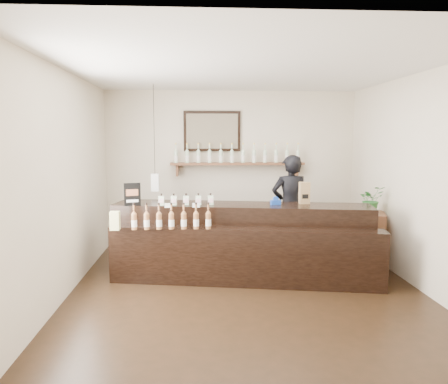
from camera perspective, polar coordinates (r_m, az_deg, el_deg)
name	(u,v)px	position (r m, az deg, el deg)	size (l,w,h in m)	color
ground	(246,290)	(5.81, 2.88, -12.66)	(5.00, 5.00, 0.00)	black
room_shell	(247,159)	(5.48, 3.00, 4.35)	(5.00, 5.00, 5.00)	beige
back_wall_decor	(224,149)	(7.83, -0.05, 5.58)	(2.66, 0.96, 1.69)	brown
counter	(242,243)	(6.21, 2.31, -6.73)	(3.71, 1.60, 1.19)	black
promo_sign	(132,194)	(6.20, -11.88, -0.31)	(0.22, 0.08, 0.32)	black
paper_bag	(304,193)	(6.37, 10.46, -0.11)	(0.15, 0.12, 0.31)	olive
tape_dispenser	(276,201)	(6.23, 6.76, -1.23)	(0.15, 0.08, 0.12)	#1740A4
side_cabinet	(369,240)	(7.06, 18.46, -5.91)	(0.58, 0.68, 0.84)	brown
potted_plant	(371,199)	(6.95, 18.66, -0.92)	(0.37, 0.32, 0.41)	#2D702F
shopkeeper	(290,200)	(7.22, 8.61, -1.01)	(0.70, 0.46, 1.91)	black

